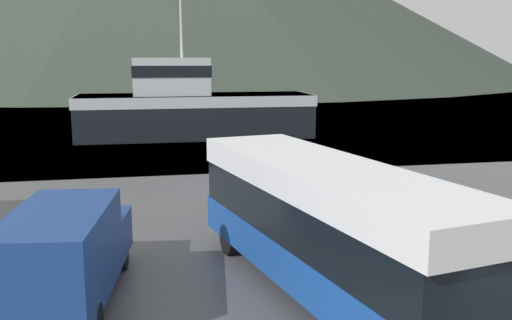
{
  "coord_description": "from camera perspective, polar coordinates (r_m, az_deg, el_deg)",
  "views": [
    {
      "loc": [
        -6.11,
        -6.3,
        5.71
      ],
      "look_at": [
        -2.0,
        13.7,
        2.0
      ],
      "focal_mm": 40.0,
      "sensor_mm": 36.0,
      "label": 1
    }
  ],
  "objects": [
    {
      "name": "tour_bus",
      "position": [
        13.79,
        6.97,
        -6.15
      ],
      "size": [
        4.55,
        10.6,
        3.24
      ],
      "rotation": [
        0.0,
        0.0,
        0.2
      ],
      "color": "#194799",
      "rests_on": "ground"
    },
    {
      "name": "storage_bin",
      "position": [
        21.43,
        16.18,
        -3.65
      ],
      "size": [
        1.42,
        1.27,
        1.37
      ],
      "color": "teal",
      "rests_on": "ground"
    },
    {
      "name": "delivery_van",
      "position": [
        13.96,
        -18.36,
        -8.76
      ],
      "size": [
        2.76,
        6.31,
        2.41
      ],
      "rotation": [
        0.0,
        0.0,
        -0.13
      ],
      "color": "navy",
      "rests_on": "ground"
    },
    {
      "name": "fishing_boat",
      "position": [
        41.24,
        -6.5,
        5.35
      ],
      "size": [
        16.72,
        5.48,
        11.74
      ],
      "rotation": [
        0.0,
        0.0,
        4.7
      ],
      "color": "black",
      "rests_on": "water_surface"
    },
    {
      "name": "water_surface",
      "position": [
        147.71,
        -9.33,
        7.95
      ],
      "size": [
        240.0,
        240.0,
        0.0
      ],
      "primitive_type": "plane",
      "color": "#3D5160",
      "rests_on": "ground"
    },
    {
      "name": "small_boat",
      "position": [
        42.65,
        -3.76,
        3.1
      ],
      "size": [
        3.29,
        6.59,
        0.75
      ],
      "rotation": [
        0.0,
        0.0,
        2.87
      ],
      "color": "black",
      "rests_on": "water_surface"
    }
  ]
}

